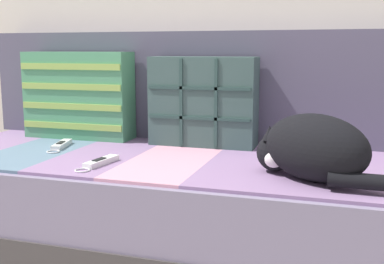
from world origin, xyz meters
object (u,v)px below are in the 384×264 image
object	(u,v)px
sleeping_cat	(310,149)
game_remote_far	(100,162)
game_remote_near	(61,145)
throw_pillow_quilted	(203,102)
couch	(178,204)
throw_pillow_striped	(79,95)

from	to	relation	value
sleeping_cat	game_remote_far	bearing A→B (deg)	-178.40
game_remote_near	game_remote_far	bearing A→B (deg)	-36.85
throw_pillow_quilted	game_remote_far	distance (m)	0.51
couch	throw_pillow_striped	world-z (taller)	throw_pillow_striped
throw_pillow_quilted	game_remote_near	size ratio (longest dim) A/B	2.00
couch	throw_pillow_quilted	distance (m)	0.41
game_remote_near	game_remote_far	xyz separation A→B (m)	(0.28, -0.21, -0.00)
couch	game_remote_near	distance (m)	0.52
throw_pillow_striped	game_remote_far	world-z (taller)	throw_pillow_striped
throw_pillow_quilted	sleeping_cat	bearing A→B (deg)	-42.62
sleeping_cat	game_remote_far	world-z (taller)	sleeping_cat
sleeping_cat	game_remote_near	world-z (taller)	sleeping_cat
throw_pillow_quilted	game_remote_far	xyz separation A→B (m)	(-0.23, -0.42, -0.17)
throw_pillow_striped	sleeping_cat	distance (m)	1.08
sleeping_cat	game_remote_near	xyz separation A→B (m)	(-0.96, 0.19, -0.08)
game_remote_far	throw_pillow_striped	bearing A→B (deg)	127.35
throw_pillow_striped	throw_pillow_quilted	bearing A→B (deg)	0.05
throw_pillow_quilted	sleeping_cat	size ratio (longest dim) A/B	1.10
game_remote_near	game_remote_far	size ratio (longest dim) A/B	1.01
couch	sleeping_cat	size ratio (longest dim) A/B	5.24
throw_pillow_quilted	game_remote_near	distance (m)	0.58
game_remote_near	game_remote_far	distance (m)	0.35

